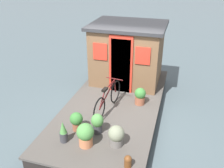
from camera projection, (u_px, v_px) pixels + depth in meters
name	position (u px, v px, depth m)	size (l,w,h in m)	color
ground_plane	(114.00, 113.00, 7.25)	(60.00, 60.00, 0.00)	#4C5B60
houseboat_deck	(114.00, 108.00, 7.17)	(5.45, 2.60, 0.38)	#4C4742
houseboat_cabin	(128.00, 53.00, 8.02)	(1.96, 2.36, 1.94)	brown
bicycle	(108.00, 99.00, 6.54)	(1.69, 0.50, 0.79)	black
potted_plant_succulent	(116.00, 135.00, 5.33)	(0.36, 0.36, 0.50)	slate
potted_plant_fern	(63.00, 132.00, 5.44)	(0.18, 0.18, 0.53)	#38383D
potted_plant_geranium	(76.00, 120.00, 5.81)	(0.31, 0.31, 0.48)	#935138
potted_plant_thyme	(85.00, 134.00, 5.30)	(0.39, 0.39, 0.56)	#C6754C
potted_plant_sage	(97.00, 123.00, 5.72)	(0.30, 0.30, 0.51)	#38383D
potted_plant_ivy	(140.00, 96.00, 6.90)	(0.32, 0.32, 0.50)	#935138
mooring_bollard	(128.00, 161.00, 4.80)	(0.16, 0.16, 0.27)	brown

